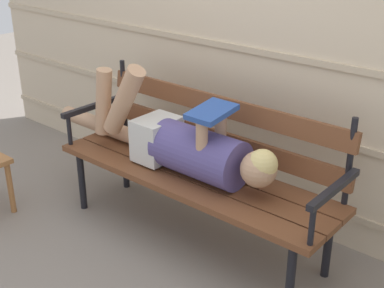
# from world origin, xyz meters

# --- Properties ---
(ground_plane) EXTENTS (12.00, 12.00, 0.00)m
(ground_plane) POSITION_xyz_m (0.00, 0.00, 0.00)
(ground_plane) COLOR gray
(house_siding) EXTENTS (5.02, 0.08, 2.51)m
(house_siding) POSITION_xyz_m (0.00, 0.65, 1.26)
(house_siding) COLOR beige
(house_siding) RESTS_ON ground
(park_bench) EXTENTS (1.75, 0.51, 0.90)m
(park_bench) POSITION_xyz_m (0.00, 0.18, 0.48)
(park_bench) COLOR brown
(park_bench) RESTS_ON ground
(reclining_person) EXTENTS (1.74, 0.28, 0.58)m
(reclining_person) POSITION_xyz_m (-0.09, 0.10, 0.60)
(reclining_person) COLOR #514784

